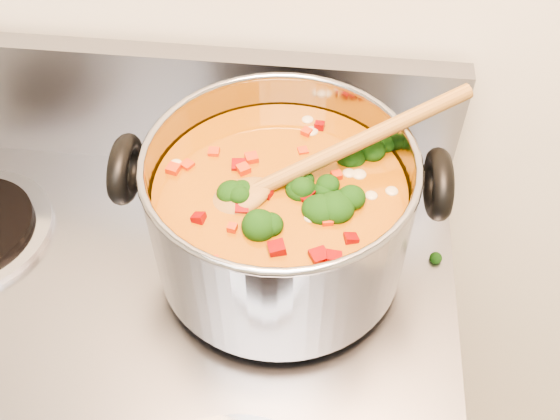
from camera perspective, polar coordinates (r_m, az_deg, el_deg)
The scene contains 3 objects.
stockpot at distance 0.64m, azimuth 0.04°, elevation -0.20°, with size 0.32×0.27×0.16m.
wooden_spoon at distance 0.60m, azimuth 1.62°, elevation 3.62°, with size 0.26×0.16×0.08m.
cooktop_crumbs at distance 0.77m, azimuth 2.41°, elevation 1.47°, with size 0.30×0.04×0.01m.
Camera 1 is at (0.20, 0.89, 1.49)m, focal length 40.00 mm.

